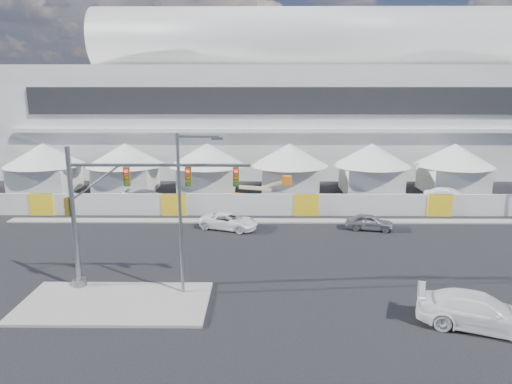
{
  "coord_description": "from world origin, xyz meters",
  "views": [
    {
      "loc": [
        1.78,
        -25.46,
        11.38
      ],
      "look_at": [
        1.47,
        10.0,
        3.21
      ],
      "focal_mm": 32.0,
      "sensor_mm": 36.0,
      "label": 1
    }
  ],
  "objects_px": {
    "sedan_silver": "(369,222)",
    "streetlight_median": "(184,203)",
    "lot_car_a": "(450,197)",
    "traffic_mast": "(109,211)",
    "lot_car_c": "(149,197)",
    "boom_lift": "(251,196)",
    "pickup_near": "(479,311)",
    "pickup_curb": "(229,221)"
  },
  "relations": [
    {
      "from": "pickup_curb",
      "to": "boom_lift",
      "type": "bearing_deg",
      "value": 8.15
    },
    {
      "from": "lot_car_c",
      "to": "boom_lift",
      "type": "relative_size",
      "value": 0.72
    },
    {
      "from": "sedan_silver",
      "to": "streetlight_median",
      "type": "xyz_separation_m",
      "value": [
        -13.02,
        -12.03,
        4.62
      ]
    },
    {
      "from": "streetlight_median",
      "to": "boom_lift",
      "type": "relative_size",
      "value": 1.38
    },
    {
      "from": "pickup_near",
      "to": "lot_car_a",
      "type": "relative_size",
      "value": 1.17
    },
    {
      "from": "boom_lift",
      "to": "pickup_near",
      "type": "bearing_deg",
      "value": -45.78
    },
    {
      "from": "sedan_silver",
      "to": "boom_lift",
      "type": "distance_m",
      "value": 12.66
    },
    {
      "from": "boom_lift",
      "to": "sedan_silver",
      "type": "bearing_deg",
      "value": -21.05
    },
    {
      "from": "lot_car_a",
      "to": "boom_lift",
      "type": "height_order",
      "value": "boom_lift"
    },
    {
      "from": "pickup_curb",
      "to": "lot_car_c",
      "type": "xyz_separation_m",
      "value": [
        -8.6,
        8.47,
        0.01
      ]
    },
    {
      "from": "pickup_near",
      "to": "lot_car_a",
      "type": "bearing_deg",
      "value": 0.52
    },
    {
      "from": "sedan_silver",
      "to": "pickup_curb",
      "type": "relative_size",
      "value": 0.8
    },
    {
      "from": "lot_car_a",
      "to": "boom_lift",
      "type": "xyz_separation_m",
      "value": [
        -19.56,
        0.06,
        0.04
      ]
    },
    {
      "from": "sedan_silver",
      "to": "streetlight_median",
      "type": "distance_m",
      "value": 18.32
    },
    {
      "from": "pickup_near",
      "to": "lot_car_a",
      "type": "xyz_separation_m",
      "value": [
        8.11,
        23.53,
        -0.02
      ]
    },
    {
      "from": "sedan_silver",
      "to": "traffic_mast",
      "type": "xyz_separation_m",
      "value": [
        -17.35,
        -11.29,
        3.96
      ]
    },
    {
      "from": "sedan_silver",
      "to": "boom_lift",
      "type": "bearing_deg",
      "value": 61.52
    },
    {
      "from": "lot_car_a",
      "to": "lot_car_c",
      "type": "distance_m",
      "value": 29.87
    },
    {
      "from": "sedan_silver",
      "to": "lot_car_c",
      "type": "relative_size",
      "value": 0.83
    },
    {
      "from": "pickup_curb",
      "to": "pickup_near",
      "type": "height_order",
      "value": "pickup_near"
    },
    {
      "from": "pickup_near",
      "to": "boom_lift",
      "type": "xyz_separation_m",
      "value": [
        -11.44,
        23.59,
        0.02
      ]
    },
    {
      "from": "sedan_silver",
      "to": "lot_car_c",
      "type": "bearing_deg",
      "value": 77.75
    },
    {
      "from": "lot_car_a",
      "to": "lot_car_c",
      "type": "xyz_separation_m",
      "value": [
        -29.86,
        0.62,
        -0.14
      ]
    },
    {
      "from": "lot_car_c",
      "to": "streetlight_median",
      "type": "bearing_deg",
      "value": -161.45
    },
    {
      "from": "pickup_near",
      "to": "boom_lift",
      "type": "distance_m",
      "value": 26.22
    },
    {
      "from": "lot_car_c",
      "to": "pickup_near",
      "type": "bearing_deg",
      "value": -138.37
    },
    {
      "from": "pickup_curb",
      "to": "boom_lift",
      "type": "distance_m",
      "value": 8.09
    },
    {
      "from": "lot_car_a",
      "to": "streetlight_median",
      "type": "distance_m",
      "value": 30.65
    },
    {
      "from": "pickup_curb",
      "to": "boom_lift",
      "type": "height_order",
      "value": "boom_lift"
    },
    {
      "from": "lot_car_a",
      "to": "traffic_mast",
      "type": "bearing_deg",
      "value": 146.51
    },
    {
      "from": "sedan_silver",
      "to": "lot_car_c",
      "type": "distance_m",
      "value": 21.85
    },
    {
      "from": "boom_lift",
      "to": "lot_car_c",
      "type": "bearing_deg",
      "value": -164.77
    },
    {
      "from": "lot_car_c",
      "to": "streetlight_median",
      "type": "height_order",
      "value": "streetlight_median"
    },
    {
      "from": "sedan_silver",
      "to": "streetlight_median",
      "type": "bearing_deg",
      "value": 143.65
    },
    {
      "from": "pickup_near",
      "to": "streetlight_median",
      "type": "bearing_deg",
      "value": 96.03
    },
    {
      "from": "lot_car_a",
      "to": "boom_lift",
      "type": "bearing_deg",
      "value": 110.95
    },
    {
      "from": "pickup_near",
      "to": "pickup_curb",
      "type": "bearing_deg",
      "value": 59.51
    },
    {
      "from": "sedan_silver",
      "to": "pickup_curb",
      "type": "bearing_deg",
      "value": 100.28
    },
    {
      "from": "pickup_near",
      "to": "boom_lift",
      "type": "bearing_deg",
      "value": 45.42
    },
    {
      "from": "pickup_near",
      "to": "lot_car_c",
      "type": "distance_m",
      "value": 32.5
    },
    {
      "from": "streetlight_median",
      "to": "pickup_near",
      "type": "bearing_deg",
      "value": -13.51
    },
    {
      "from": "boom_lift",
      "to": "traffic_mast",
      "type": "bearing_deg",
      "value": -93.05
    }
  ]
}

